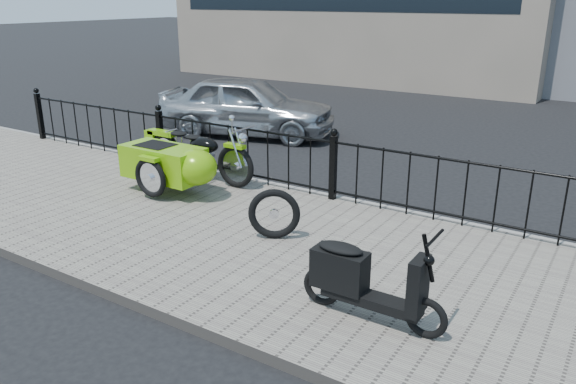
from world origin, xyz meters
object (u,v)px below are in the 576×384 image
Objects in this scene: scooter at (362,281)px; spare_tire at (274,214)px; motorcycle_sidecar at (179,162)px; sedan_car at (247,106)px.

spare_tire is at bearing 147.81° from scooter.
motorcycle_sidecar is 1.57× the size of scooter.
sedan_car is at bearing 129.69° from spare_tire.
sedan_car is at bearing 134.16° from scooter.
spare_tire is (-1.71, 1.07, -0.06)m from scooter.
motorcycle_sidecar is 3.50× the size of spare_tire.
spare_tire is 0.17× the size of sedan_car.
motorcycle_sidecar is at bearing -173.38° from sedan_car.
scooter is 8.03m from sedan_car.
sedan_car reaches higher than scooter.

